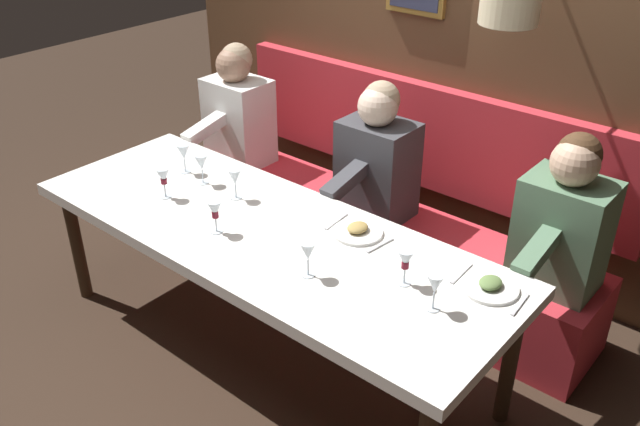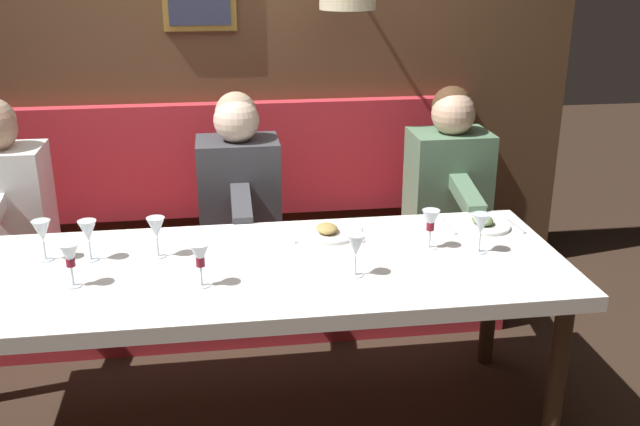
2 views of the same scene
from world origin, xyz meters
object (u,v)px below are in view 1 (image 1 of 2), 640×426
at_px(wine_glass_4, 435,285).
at_px(diner_nearest, 564,219).
at_px(dining_table, 264,240).
at_px(wine_glass_0, 201,163).
at_px(wine_glass_5, 406,260).
at_px(wine_glass_3, 235,178).
at_px(wine_glass_6, 308,252).
at_px(diner_middle, 237,109).
at_px(wine_glass_1, 163,177).
at_px(wine_glass_2, 184,153).
at_px(diner_near, 377,156).
at_px(wine_glass_7, 215,211).

bearing_deg(wine_glass_4, diner_nearest, -9.96).
xyz_separation_m(dining_table, wine_glass_0, (0.13, 0.58, 0.18)).
relative_size(wine_glass_0, wine_glass_5, 1.00).
distance_m(wine_glass_4, wine_glass_5, 0.20).
bearing_deg(diner_nearest, wine_glass_3, 117.79).
bearing_deg(wine_glass_6, wine_glass_4, -74.84).
height_order(diner_nearest, wine_glass_4, diner_nearest).
relative_size(diner_middle, wine_glass_5, 4.82).
bearing_deg(wine_glass_4, wine_glass_0, 84.68).
xyz_separation_m(wine_glass_1, wine_glass_6, (-0.06, -1.02, 0.00)).
relative_size(diner_nearest, wine_glass_1, 4.82).
relative_size(wine_glass_0, wine_glass_1, 1.00).
distance_m(wine_glass_2, wine_glass_5, 1.52).
distance_m(diner_near, diner_middle, 1.11).
xyz_separation_m(diner_near, wine_glass_4, (-0.89, -0.92, 0.04)).
xyz_separation_m(diner_near, wine_glass_0, (-0.75, 0.60, 0.04)).
distance_m(diner_nearest, wine_glass_4, 0.90).
bearing_deg(wine_glass_0, wine_glass_1, 173.10).
bearing_deg(diner_middle, wine_glass_3, -134.43).
bearing_deg(wine_glass_6, diner_middle, 55.48).
bearing_deg(wine_glass_0, diner_middle, 34.19).
distance_m(wine_glass_3, wine_glass_5, 1.09).
relative_size(wine_glass_0, wine_glass_4, 1.00).
bearing_deg(wine_glass_6, wine_glass_7, 90.96).
xyz_separation_m(diner_nearest, wine_glass_7, (-1.04, 1.25, 0.04)).
bearing_deg(dining_table, wine_glass_1, 98.91).
bearing_deg(wine_glass_5, wine_glass_7, 103.76).
bearing_deg(wine_glass_0, diner_near, -38.97).
relative_size(wine_glass_0, wine_glass_3, 1.00).
relative_size(dining_table, wine_glass_0, 15.33).
xyz_separation_m(wine_glass_0, wine_glass_2, (0.03, 0.18, 0.00)).
bearing_deg(diner_nearest, wine_glass_1, 119.77).
distance_m(diner_nearest, diner_near, 1.08).
bearing_deg(wine_glass_1, wine_glass_4, -86.74).
height_order(wine_glass_1, wine_glass_6, same).
distance_m(diner_nearest, wine_glass_2, 1.99).
xyz_separation_m(dining_table, wine_glass_4, (-0.01, -0.94, 0.18)).
height_order(dining_table, diner_near, diner_near).
relative_size(diner_middle, wine_glass_2, 4.82).
xyz_separation_m(diner_nearest, diner_near, (0.00, 1.08, 0.00)).
bearing_deg(wine_glass_2, wine_glass_1, -150.09).
bearing_deg(wine_glass_2, wine_glass_6, -104.92).
relative_size(diner_nearest, wine_glass_6, 4.82).
relative_size(diner_middle, wine_glass_6, 4.82).
bearing_deg(wine_glass_5, wine_glass_1, 96.59).
relative_size(diner_middle, wine_glass_4, 4.82).
height_order(wine_glass_1, wine_glass_4, same).
bearing_deg(wine_glass_1, wine_glass_6, -93.10).
height_order(wine_glass_0, wine_glass_3, same).
height_order(wine_glass_1, wine_glass_3, same).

